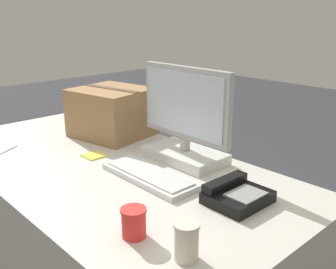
{
  "coord_description": "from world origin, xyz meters",
  "views": [
    {
      "loc": [
        1.34,
        -0.88,
        1.34
      ],
      "look_at": [
        0.23,
        0.16,
        0.86
      ],
      "focal_mm": 42.0,
      "sensor_mm": 36.0,
      "label": 1
    }
  ],
  "objects": [
    {
      "name": "monitor",
      "position": [
        0.21,
        0.28,
        0.87
      ],
      "size": [
        0.48,
        0.21,
        0.41
      ],
      "color": "white",
      "rests_on": "office_desk"
    },
    {
      "name": "desk_phone",
      "position": [
        0.61,
        0.13,
        0.74
      ],
      "size": [
        0.17,
        0.21,
        0.07
      ],
      "rotation": [
        0.0,
        0.0,
        -0.01
      ],
      "color": "black",
      "rests_on": "office_desk"
    },
    {
      "name": "paper_cup_left",
      "position": [
        0.54,
        -0.27,
        0.76
      ],
      "size": [
        0.08,
        0.08,
        0.09
      ],
      "color": "red",
      "rests_on": "office_desk"
    },
    {
      "name": "sticky_note_pad",
      "position": [
        -0.11,
        0.01,
        0.72
      ],
      "size": [
        0.09,
        0.09,
        0.01
      ],
      "color": "#E5DB4C",
      "rests_on": "office_desk"
    },
    {
      "name": "spoon",
      "position": [
        -0.42,
        -0.28,
        0.71
      ],
      "size": [
        0.1,
        0.15,
        0.0
      ],
      "rotation": [
        0.0,
        0.0,
        5.25
      ],
      "color": "silver",
      "rests_on": "office_desk"
    },
    {
      "name": "office_desk",
      "position": [
        0.0,
        0.0,
        0.36
      ],
      "size": [
        1.8,
        0.9,
        0.71
      ],
      "color": "beige",
      "rests_on": "ground_plane"
    },
    {
      "name": "cardboard_box",
      "position": [
        -0.31,
        0.26,
        0.84
      ],
      "size": [
        0.41,
        0.39,
        0.25
      ],
      "rotation": [
        0.0,
        0.0,
        0.18
      ],
      "color": "#9E754C",
      "rests_on": "office_desk"
    },
    {
      "name": "paper_cup_right",
      "position": [
        0.72,
        -0.23,
        0.77
      ],
      "size": [
        0.07,
        0.07,
        0.11
      ],
      "color": "beige",
      "rests_on": "office_desk"
    },
    {
      "name": "keyboard",
      "position": [
        0.26,
        0.03,
        0.73
      ],
      "size": [
        0.43,
        0.16,
        0.03
      ],
      "rotation": [
        0.0,
        0.0,
        -0.01
      ],
      "color": "silver",
      "rests_on": "office_desk"
    }
  ]
}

